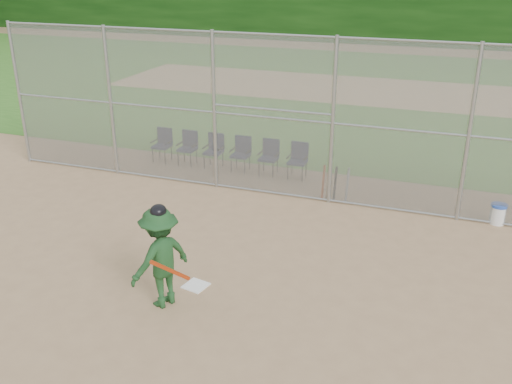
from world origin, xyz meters
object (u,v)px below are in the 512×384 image
(water_cooler, at_px, (498,214))
(home_plate, at_px, (196,286))
(batter_at_plate, at_px, (160,257))
(chair_0, at_px, (162,145))

(water_cooler, bearing_deg, home_plate, -138.15)
(batter_at_plate, height_order, water_cooler, batter_at_plate)
(batter_at_plate, bearing_deg, chair_0, 118.50)
(home_plate, relative_size, batter_at_plate, 0.21)
(water_cooler, height_order, chair_0, chair_0)
(batter_at_plate, xyz_separation_m, water_cooler, (5.56, 5.41, -0.68))
(home_plate, relative_size, water_cooler, 0.87)
(chair_0, bearing_deg, batter_at_plate, -61.50)
(water_cooler, relative_size, chair_0, 0.48)
(home_plate, distance_m, batter_at_plate, 1.17)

